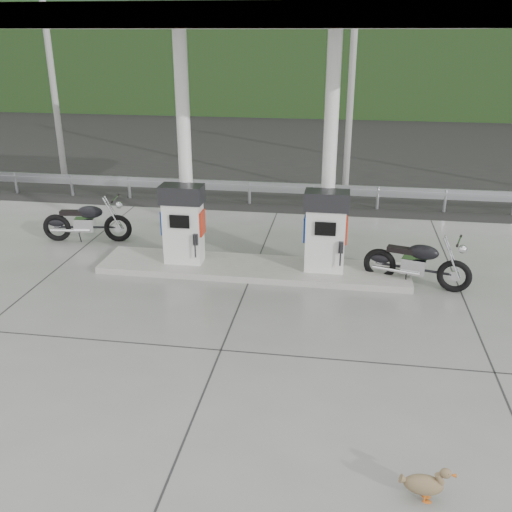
# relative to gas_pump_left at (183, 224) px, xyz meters

# --- Properties ---
(ground) EXTENTS (160.00, 160.00, 0.00)m
(ground) POSITION_rel_gas_pump_left_xyz_m (1.60, -2.50, -1.07)
(ground) COLOR black
(ground) RESTS_ON ground
(forecourt_apron) EXTENTS (18.00, 14.00, 0.02)m
(forecourt_apron) POSITION_rel_gas_pump_left_xyz_m (1.60, -2.50, -1.06)
(forecourt_apron) COLOR slate
(forecourt_apron) RESTS_ON ground
(pump_island) EXTENTS (7.00, 1.40, 0.15)m
(pump_island) POSITION_rel_gas_pump_left_xyz_m (1.60, 0.00, -0.98)
(pump_island) COLOR gray
(pump_island) RESTS_ON forecourt_apron
(gas_pump_left) EXTENTS (0.95, 0.55, 1.80)m
(gas_pump_left) POSITION_rel_gas_pump_left_xyz_m (0.00, 0.00, 0.00)
(gas_pump_left) COLOR silver
(gas_pump_left) RESTS_ON pump_island
(gas_pump_right) EXTENTS (0.95, 0.55, 1.80)m
(gas_pump_right) POSITION_rel_gas_pump_left_xyz_m (3.20, 0.00, 0.00)
(gas_pump_right) COLOR silver
(gas_pump_right) RESTS_ON pump_island
(canopy_column_left) EXTENTS (0.30, 0.30, 5.00)m
(canopy_column_left) POSITION_rel_gas_pump_left_xyz_m (0.00, 0.40, 1.60)
(canopy_column_left) COLOR white
(canopy_column_left) RESTS_ON pump_island
(canopy_column_right) EXTENTS (0.30, 0.30, 5.00)m
(canopy_column_right) POSITION_rel_gas_pump_left_xyz_m (3.20, 0.40, 1.60)
(canopy_column_right) COLOR white
(canopy_column_right) RESTS_ON pump_island
(canopy_roof) EXTENTS (8.50, 5.00, 0.40)m
(canopy_roof) POSITION_rel_gas_pump_left_xyz_m (1.60, 0.00, 4.30)
(canopy_roof) COLOR white
(canopy_roof) RESTS_ON canopy_column_left
(guardrail) EXTENTS (26.00, 0.16, 1.42)m
(guardrail) POSITION_rel_gas_pump_left_xyz_m (1.60, 5.50, -0.36)
(guardrail) COLOR #919399
(guardrail) RESTS_ON ground
(road) EXTENTS (60.00, 7.00, 0.01)m
(road) POSITION_rel_gas_pump_left_xyz_m (1.60, 9.00, -1.07)
(road) COLOR black
(road) RESTS_ON ground
(utility_pole_a) EXTENTS (0.22, 0.22, 8.00)m
(utility_pole_a) POSITION_rel_gas_pump_left_xyz_m (-6.40, 7.00, 2.93)
(utility_pole_a) COLOR gray
(utility_pole_a) RESTS_ON ground
(utility_pole_b) EXTENTS (0.22, 0.22, 8.00)m
(utility_pole_b) POSITION_rel_gas_pump_left_xyz_m (3.60, 7.00, 2.93)
(utility_pole_b) COLOR gray
(utility_pole_b) RESTS_ON ground
(tree_band) EXTENTS (80.00, 6.00, 6.00)m
(tree_band) POSITION_rel_gas_pump_left_xyz_m (1.60, 27.50, 1.93)
(tree_band) COLOR black
(tree_band) RESTS_ON ground
(forested_hills) EXTENTS (100.00, 40.00, 140.00)m
(forested_hills) POSITION_rel_gas_pump_left_xyz_m (1.60, 57.50, -1.07)
(forested_hills) COLOR black
(forested_hills) RESTS_ON ground
(motorcycle_left) EXTENTS (2.23, 0.95, 1.02)m
(motorcycle_left) POSITION_rel_gas_pump_left_xyz_m (-2.97, 1.34, -0.54)
(motorcycle_left) COLOR black
(motorcycle_left) RESTS_ON forecourt_apron
(motorcycle_right) EXTENTS (2.24, 1.24, 1.01)m
(motorcycle_right) POSITION_rel_gas_pump_left_xyz_m (5.17, -0.20, -0.54)
(motorcycle_right) COLOR black
(motorcycle_right) RESTS_ON forecourt_apron
(duck) EXTENTS (0.56, 0.17, 0.40)m
(duck) POSITION_rel_gas_pump_left_xyz_m (4.64, -6.41, -0.85)
(duck) COLOR brown
(duck) RESTS_ON forecourt_apron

